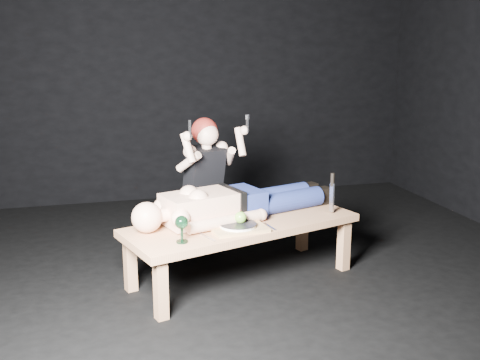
{
  "coord_description": "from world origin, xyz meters",
  "views": [
    {
      "loc": [
        -1.15,
        -3.79,
        1.72
      ],
      "look_at": [
        -0.11,
        0.1,
        0.75
      ],
      "focal_mm": 42.82,
      "sensor_mm": 36.0,
      "label": 1
    }
  ],
  "objects_px": {
    "lying_man": "(238,198)",
    "goblet": "(182,229)",
    "table": "(242,251)",
    "serving_tray": "(238,228)",
    "carving_knife": "(332,193)",
    "kneeling_woman": "(200,184)"
  },
  "relations": [
    {
      "from": "lying_man",
      "to": "serving_tray",
      "type": "distance_m",
      "value": 0.35
    },
    {
      "from": "lying_man",
      "to": "serving_tray",
      "type": "height_order",
      "value": "lying_man"
    },
    {
      "from": "goblet",
      "to": "table",
      "type": "bearing_deg",
      "value": 33.83
    },
    {
      "from": "lying_man",
      "to": "serving_tray",
      "type": "relative_size",
      "value": 4.6
    },
    {
      "from": "kneeling_woman",
      "to": "lying_man",
      "type": "bearing_deg",
      "value": -87.87
    },
    {
      "from": "carving_knife",
      "to": "table",
      "type": "bearing_deg",
      "value": 165.17
    },
    {
      "from": "table",
      "to": "lying_man",
      "type": "distance_m",
      "value": 0.39
    },
    {
      "from": "serving_tray",
      "to": "carving_knife",
      "type": "height_order",
      "value": "carving_knife"
    },
    {
      "from": "serving_tray",
      "to": "goblet",
      "type": "distance_m",
      "value": 0.46
    },
    {
      "from": "kneeling_woman",
      "to": "goblet",
      "type": "height_order",
      "value": "kneeling_woman"
    },
    {
      "from": "goblet",
      "to": "carving_knife",
      "type": "bearing_deg",
      "value": 16.61
    },
    {
      "from": "kneeling_woman",
      "to": "carving_knife",
      "type": "height_order",
      "value": "kneeling_woman"
    },
    {
      "from": "lying_man",
      "to": "goblet",
      "type": "distance_m",
      "value": 0.69
    },
    {
      "from": "kneeling_woman",
      "to": "serving_tray",
      "type": "xyz_separation_m",
      "value": [
        0.11,
        -0.8,
        -0.13
      ]
    },
    {
      "from": "serving_tray",
      "to": "lying_man",
      "type": "bearing_deg",
      "value": 74.83
    },
    {
      "from": "goblet",
      "to": "carving_knife",
      "type": "xyz_separation_m",
      "value": [
        1.21,
        0.36,
        0.07
      ]
    },
    {
      "from": "table",
      "to": "lying_man",
      "type": "xyz_separation_m",
      "value": [
        0.01,
        0.14,
        0.36
      ]
    },
    {
      "from": "lying_man",
      "to": "carving_knife",
      "type": "bearing_deg",
      "value": -26.33
    },
    {
      "from": "table",
      "to": "lying_man",
      "type": "height_order",
      "value": "lying_man"
    },
    {
      "from": "lying_man",
      "to": "serving_tray",
      "type": "xyz_separation_m",
      "value": [
        -0.09,
        -0.31,
        -0.12
      ]
    },
    {
      "from": "carving_knife",
      "to": "lying_man",
      "type": "bearing_deg",
      "value": 153.67
    },
    {
      "from": "serving_tray",
      "to": "goblet",
      "type": "height_order",
      "value": "goblet"
    }
  ]
}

